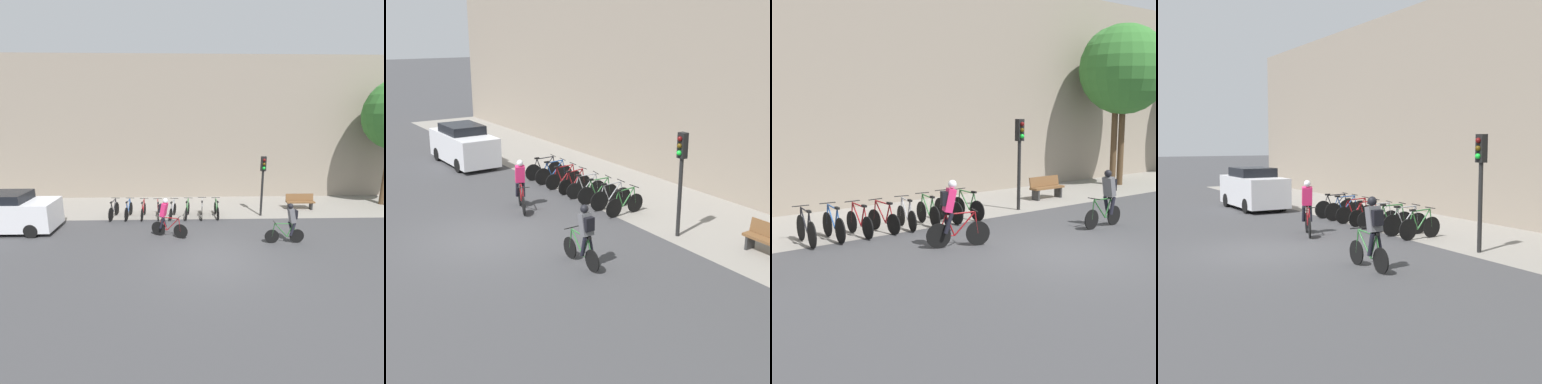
% 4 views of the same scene
% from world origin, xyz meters
% --- Properties ---
extents(ground, '(200.00, 200.00, 0.00)m').
position_xyz_m(ground, '(0.00, 0.00, 0.00)').
color(ground, '#3D3D3F').
extents(kerb_strip, '(44.00, 4.50, 0.01)m').
position_xyz_m(kerb_strip, '(0.00, 6.75, 0.00)').
color(kerb_strip, gray).
rests_on(kerb_strip, ground).
extents(building_facade, '(44.00, 0.60, 8.84)m').
position_xyz_m(building_facade, '(0.00, 9.30, 4.42)').
color(building_facade, gray).
rests_on(building_facade, ground).
extents(cyclist_pink, '(1.62, 0.69, 1.77)m').
position_xyz_m(cyclist_pink, '(-1.90, 2.26, 0.95)').
color(cyclist_pink, black).
rests_on(cyclist_pink, ground).
extents(cyclist_grey, '(1.67, 0.46, 1.74)m').
position_xyz_m(cyclist_grey, '(3.33, 1.40, 0.95)').
color(cyclist_grey, black).
rests_on(cyclist_grey, ground).
extents(parked_bike_0, '(0.46, 1.72, 0.99)m').
position_xyz_m(parked_bike_0, '(-4.77, 4.87, 0.41)').
color(parked_bike_0, black).
rests_on(parked_bike_0, ground).
extents(parked_bike_1, '(0.46, 1.69, 0.98)m').
position_xyz_m(parked_bike_1, '(-3.99, 4.87, 0.41)').
color(parked_bike_1, black).
rests_on(parked_bike_1, ground).
extents(parked_bike_2, '(0.46, 1.65, 0.95)m').
position_xyz_m(parked_bike_2, '(-3.21, 4.87, 0.39)').
color(parked_bike_2, black).
rests_on(parked_bike_2, ground).
extents(parked_bike_3, '(0.46, 1.56, 0.94)m').
position_xyz_m(parked_bike_3, '(-2.44, 4.87, 0.38)').
color(parked_bike_3, black).
rests_on(parked_bike_3, ground).
extents(parked_bike_4, '(0.47, 1.55, 0.95)m').
position_xyz_m(parked_bike_4, '(-1.67, 4.87, 0.38)').
color(parked_bike_4, black).
rests_on(parked_bike_4, ground).
extents(parked_bike_5, '(0.46, 1.62, 0.97)m').
position_xyz_m(parked_bike_5, '(-0.89, 4.87, 0.40)').
color(parked_bike_5, black).
rests_on(parked_bike_5, ground).
extents(parked_bike_6, '(0.46, 1.68, 0.99)m').
position_xyz_m(parked_bike_6, '(-0.12, 4.87, 0.41)').
color(parked_bike_6, black).
rests_on(parked_bike_6, ground).
extents(parked_bike_7, '(0.46, 1.62, 0.97)m').
position_xyz_m(parked_bike_7, '(0.66, 4.87, 0.40)').
color(parked_bike_7, black).
rests_on(parked_bike_7, ground).
extents(traffic_light_pole, '(0.26, 0.30, 3.21)m').
position_xyz_m(traffic_light_pole, '(3.07, 5.01, 2.24)').
color(traffic_light_pole, black).
rests_on(traffic_light_pole, ground).
extents(bench, '(1.60, 0.44, 0.89)m').
position_xyz_m(bench, '(5.61, 6.10, 0.47)').
color(bench, brown).
rests_on(bench, ground).
extents(street_tree_0, '(3.18, 3.18, 7.30)m').
position_xyz_m(street_tree_0, '(10.99, 6.97, 5.68)').
color(street_tree_0, '#4C3823').
rests_on(street_tree_0, ground).
extents(street_tree_1, '(4.10, 4.10, 7.40)m').
position_xyz_m(street_tree_1, '(11.24, 6.74, 5.34)').
color(street_tree_1, '#4C3823').
rests_on(street_tree_1, ground).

